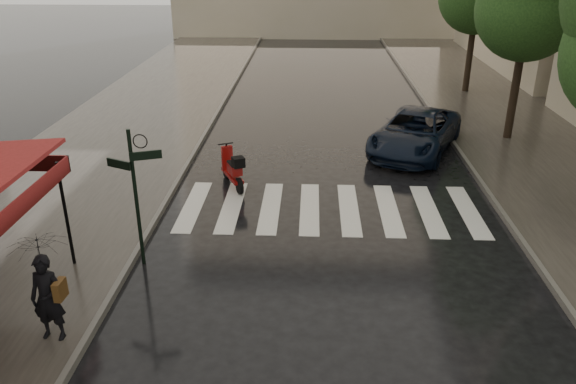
{
  "coord_description": "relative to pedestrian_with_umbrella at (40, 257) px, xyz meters",
  "views": [
    {
      "loc": [
        2.47,
        -7.58,
        6.48
      ],
      "look_at": [
        1.96,
        3.88,
        1.4
      ],
      "focal_mm": 35.0,
      "sensor_mm": 36.0,
      "label": 1
    }
  ],
  "objects": [
    {
      "name": "sidewalk_far",
      "position": [
        12.25,
        11.73,
        -1.68
      ],
      "size": [
        5.5,
        60.0,
        0.12
      ],
      "primitive_type": "cube",
      "color": "#38332D",
      "rests_on": "ground"
    },
    {
      "name": "sidewalk_near",
      "position": [
        -2.5,
        11.73,
        -1.68
      ],
      "size": [
        6.0,
        60.0,
        0.12
      ],
      "primitive_type": "cube",
      "color": "#38332D",
      "rests_on": "ground"
    },
    {
      "name": "signpost",
      "position": [
        0.8,
        2.73,
        0.1
      ],
      "size": [
        1.17,
        0.29,
        3.1
      ],
      "color": "black",
      "rests_on": "ground"
    },
    {
      "name": "crosswalk",
      "position": [
        4.97,
        5.73,
        -1.73
      ],
      "size": [
        7.85,
        3.2,
        0.01
      ],
      "color": "silver",
      "rests_on": "ground"
    },
    {
      "name": "scooter",
      "position": [
        2.22,
        7.1,
        -1.21
      ],
      "size": [
        0.92,
        1.6,
        1.13
      ],
      "rotation": [
        0.0,
        0.0,
        0.44
      ],
      "color": "black",
      "rests_on": "ground"
    },
    {
      "name": "pedestrian_with_umbrella",
      "position": [
        0.0,
        0.0,
        0.0
      ],
      "size": [
        1.01,
        1.03,
        2.43
      ],
      "rotation": [
        0.0,
        0.0,
        -0.05
      ],
      "color": "black",
      "rests_on": "sidewalk_near"
    },
    {
      "name": "curb_near",
      "position": [
        0.55,
        11.73,
        -1.66
      ],
      "size": [
        0.12,
        60.0,
        0.16
      ],
      "primitive_type": "cube",
      "color": "#595651",
      "rests_on": "ground"
    },
    {
      "name": "curb_far",
      "position": [
        9.45,
        11.73,
        -1.66
      ],
      "size": [
        0.12,
        60.0,
        0.16
      ],
      "primitive_type": "cube",
      "color": "#595651",
      "rests_on": "ground"
    },
    {
      "name": "ground",
      "position": [
        2.0,
        -0.27,
        -1.74
      ],
      "size": [
        120.0,
        120.0,
        0.0
      ],
      "primitive_type": "plane",
      "color": "black",
      "rests_on": "ground"
    },
    {
      "name": "parked_car",
      "position": [
        7.95,
        10.41,
        -1.05
      ],
      "size": [
        4.07,
        5.43,
        1.37
      ],
      "primitive_type": "imported",
      "rotation": [
        0.0,
        0.0,
        -0.41
      ],
      "color": "black",
      "rests_on": "ground"
    }
  ]
}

